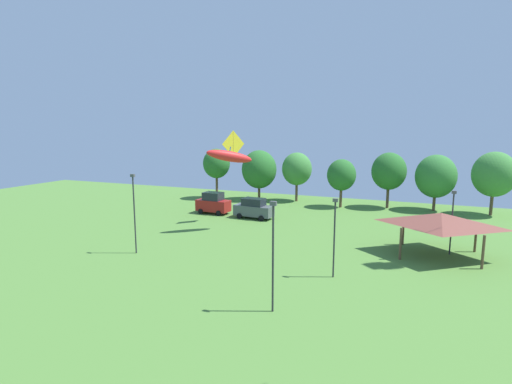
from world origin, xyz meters
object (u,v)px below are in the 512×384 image
(parked_car_leftmost, at_px, (213,203))
(light_post_2, at_px, (273,251))
(light_post_3, at_px, (134,209))
(treeline_tree_3, at_px, (341,175))
(treeline_tree_6, at_px, (494,174))
(treeline_tree_1, at_px, (259,169))
(kite_flying_0, at_px, (1,26))
(treeline_tree_0, at_px, (217,164))
(kite_flying_1, at_px, (230,156))
(parked_car_second_from_left, at_px, (254,208))
(kite_flying_5, at_px, (233,144))
(treeline_tree_2, at_px, (297,169))
(park_pavilion, at_px, (441,219))
(light_post_0, at_px, (334,233))
(treeline_tree_5, at_px, (436,176))
(light_post_1, at_px, (452,218))
(treeline_tree_4, at_px, (389,171))

(parked_car_leftmost, xyz_separation_m, light_post_2, (16.03, -22.40, 2.32))
(light_post_2, relative_size, light_post_3, 0.96)
(light_post_2, bearing_deg, treeline_tree_3, 93.96)
(treeline_tree_3, bearing_deg, treeline_tree_6, 6.32)
(light_post_3, distance_m, treeline_tree_1, 27.70)
(kite_flying_0, height_order, treeline_tree_0, kite_flying_0)
(kite_flying_1, distance_m, parked_car_leftmost, 11.01)
(light_post_3, bearing_deg, parked_car_second_from_left, 75.99)
(kite_flying_5, bearing_deg, kite_flying_0, -117.19)
(treeline_tree_2, xyz_separation_m, treeline_tree_3, (6.78, -2.16, -0.35))
(kite_flying_5, distance_m, light_post_2, 22.99)
(parked_car_leftmost, distance_m, treeline_tree_1, 11.66)
(park_pavilion, height_order, treeline_tree_1, treeline_tree_1)
(treeline_tree_2, height_order, treeline_tree_6, treeline_tree_6)
(kite_flying_1, xyz_separation_m, treeline_tree_2, (1.28, 19.10, -2.98))
(light_post_0, relative_size, treeline_tree_5, 0.79)
(kite_flying_0, distance_m, treeline_tree_1, 36.04)
(kite_flying_5, relative_size, treeline_tree_6, 0.38)
(kite_flying_1, xyz_separation_m, light_post_3, (-4.05, -9.67, -3.89))
(parked_car_leftmost, distance_m, treeline_tree_6, 33.95)
(kite_flying_1, height_order, light_post_1, kite_flying_1)
(kite_flying_1, bearing_deg, treeline_tree_2, 86.16)
(kite_flying_1, height_order, park_pavilion, kite_flying_1)
(kite_flying_5, bearing_deg, treeline_tree_1, 100.97)
(treeline_tree_0, height_order, treeline_tree_2, treeline_tree_0)
(light_post_0, relative_size, light_post_1, 1.05)
(kite_flying_0, xyz_separation_m, light_post_3, (6.81, 5.19, -13.89))
(light_post_0, distance_m, treeline_tree_3, 26.13)
(treeline_tree_0, xyz_separation_m, treeline_tree_2, (11.74, 2.35, -0.57))
(treeline_tree_4, bearing_deg, treeline_tree_3, -161.60)
(kite_flying_5, height_order, parked_car_leftmost, kite_flying_5)
(parked_car_leftmost, relative_size, light_post_1, 0.78)
(light_post_0, height_order, treeline_tree_4, treeline_tree_4)
(treeline_tree_2, height_order, treeline_tree_3, treeline_tree_2)
(kite_flying_1, height_order, parked_car_second_from_left, kite_flying_1)
(kite_flying_5, distance_m, treeline_tree_2, 16.16)
(parked_car_leftmost, bearing_deg, kite_flying_0, -100.49)
(park_pavilion, bearing_deg, kite_flying_0, -154.88)
(treeline_tree_3, relative_size, treeline_tree_6, 0.83)
(light_post_1, bearing_deg, treeline_tree_1, 143.62)
(parked_car_leftmost, bearing_deg, treeline_tree_4, 34.15)
(kite_flying_1, xyz_separation_m, treeline_tree_0, (-10.45, 16.75, -2.40))
(treeline_tree_3, relative_size, treeline_tree_4, 0.88)
(kite_flying_5, bearing_deg, park_pavilion, -11.78)
(light_post_2, bearing_deg, light_post_3, 157.99)
(treeline_tree_5, bearing_deg, kite_flying_1, -135.32)
(light_post_0, relative_size, treeline_tree_3, 0.88)
(treeline_tree_0, relative_size, treeline_tree_3, 1.16)
(parked_car_second_from_left, relative_size, treeline_tree_3, 0.73)
(park_pavilion, relative_size, light_post_2, 1.17)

